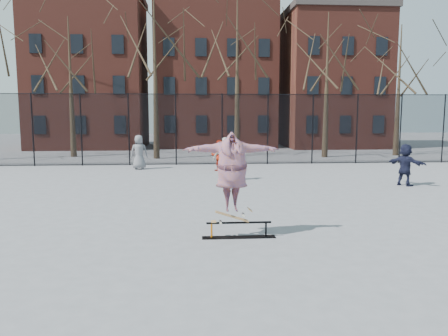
{
  "coord_description": "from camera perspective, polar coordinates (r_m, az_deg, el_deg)",
  "views": [
    {
      "loc": [
        -0.47,
        -11.62,
        2.96
      ],
      "look_at": [
        0.47,
        1.5,
        1.27
      ],
      "focal_mm": 35.0,
      "sensor_mm": 36.0,
      "label": 1
    }
  ],
  "objects": [
    {
      "name": "bystander_red",
      "position": [
        22.14,
        -0.72,
        1.65
      ],
      "size": [
        0.81,
        0.66,
        1.56
      ],
      "primitive_type": "imported",
      "rotation": [
        0.0,
        0.0,
        3.24
      ],
      "color": "#991F0D",
      "rests_on": "ground"
    },
    {
      "name": "tree_row",
      "position": [
        29.1,
        -3.79,
        15.98
      ],
      "size": [
        33.66,
        7.46,
        10.67
      ],
      "color": "black",
      "rests_on": "ground"
    },
    {
      "name": "bystander_navy",
      "position": [
        19.08,
        22.6,
        0.4
      ],
      "size": [
        1.32,
        1.58,
        1.7
      ],
      "primitive_type": "imported",
      "rotation": [
        0.0,
        0.0,
        2.19
      ],
      "color": "#181A31",
      "rests_on": "ground"
    },
    {
      "name": "ground",
      "position": [
        12.0,
        -1.76,
        -6.98
      ],
      "size": [
        100.0,
        100.0,
        0.0
      ],
      "primitive_type": "plane",
      "color": "slate"
    },
    {
      "name": "skater",
      "position": [
        10.19,
        1.04,
        -1.38
      ],
      "size": [
        2.33,
        0.76,
        1.87
      ],
      "primitive_type": "imported",
      "rotation": [
        0.0,
        0.0,
        0.06
      ],
      "color": "#6A3B93",
      "rests_on": "skateboard"
    },
    {
      "name": "bystander_grey",
      "position": [
        23.12,
        -11.03,
        2.05
      ],
      "size": [
        0.92,
        0.64,
        1.79
      ],
      "primitive_type": "imported",
      "rotation": [
        0.0,
        0.0,
        3.22
      ],
      "color": "slate",
      "rests_on": "ground"
    },
    {
      "name": "fence",
      "position": [
        24.64,
        -3.08,
        5.19
      ],
      "size": [
        34.03,
        0.07,
        4.0
      ],
      "color": "black",
      "rests_on": "ground"
    },
    {
      "name": "rowhouses",
      "position": [
        37.77,
        -2.36,
        12.02
      ],
      "size": [
        29.0,
        7.0,
        13.0
      ],
      "color": "#5C261D",
      "rests_on": "ground"
    },
    {
      "name": "skate_rail",
      "position": [
        10.47,
        1.95,
        -8.26
      ],
      "size": [
        1.75,
        0.27,
        0.39
      ],
      "color": "black",
      "rests_on": "ground"
    },
    {
      "name": "skateboard",
      "position": [
        10.39,
        1.03,
        -6.76
      ],
      "size": [
        0.88,
        0.21,
        0.1
      ],
      "primitive_type": null,
      "color": "#8F5E39",
      "rests_on": "skate_rail"
    },
    {
      "name": "bystander_white",
      "position": [
        18.89,
        0.2,
        1.18
      ],
      "size": [
        1.16,
        0.61,
        1.89
      ],
      "primitive_type": "imported",
      "rotation": [
        0.0,
        0.0,
        3.0
      ],
      "color": "silver",
      "rests_on": "ground"
    }
  ]
}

